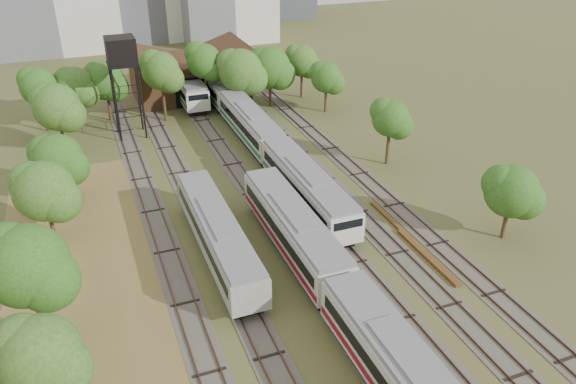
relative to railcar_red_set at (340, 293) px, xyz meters
name	(u,v)px	position (x,y,z in m)	size (l,w,h in m)	color
ground	(401,357)	(2.00, -5.12, -2.09)	(240.00, 240.00, 0.00)	#475123
dry_grass_patch	(104,347)	(-16.00, 2.88, -2.07)	(14.00, 60.00, 0.04)	brown
tracks	(265,191)	(1.33, 19.88, -2.05)	(24.60, 80.00, 0.19)	#4C473D
railcar_red_set	(340,293)	(0.00, 0.00, 0.00)	(3.20, 34.58, 3.96)	black
railcar_green_set	(251,125)	(4.00, 32.82, -0.02)	(3.17, 52.08, 3.92)	black
railcar_rear	(186,86)	(0.00, 50.82, -0.01)	(3.18, 16.08, 3.94)	black
old_grey_coach	(218,235)	(-6.00, 10.53, -0.07)	(2.99, 18.00, 3.70)	black
water_tower	(121,54)	(-9.23, 39.92, 8.13)	(3.51, 3.51, 12.12)	black
rail_pile_near	(427,256)	(10.00, 3.91, -1.95)	(0.57, 8.55, 0.28)	brown
rail_pile_far	(391,220)	(10.20, 10.18, -1.98)	(0.44, 6.99, 0.23)	brown
maintenance_shed	(189,76)	(1.00, 52.86, 0.82)	(16.45, 11.55, 7.58)	#362313
tree_band_left	(44,191)	(-18.66, 16.93, 3.24)	(7.68, 62.45, 8.84)	#382616
tree_band_far	(204,71)	(1.36, 44.33, 3.72)	(35.58, 9.32, 9.26)	#382616
tree_band_right	(404,126)	(17.03, 19.77, 2.78)	(6.09, 39.17, 7.41)	#382616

